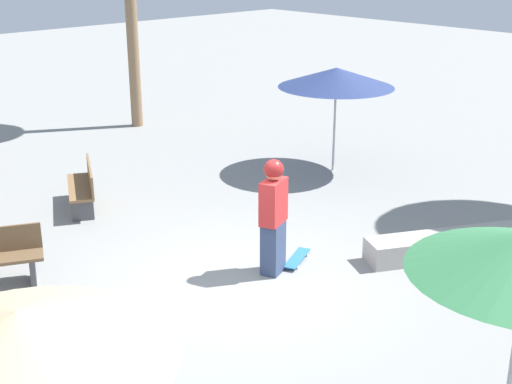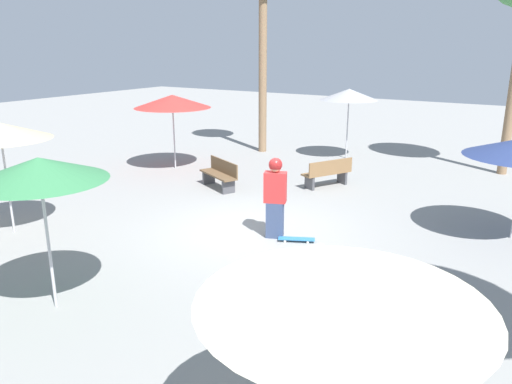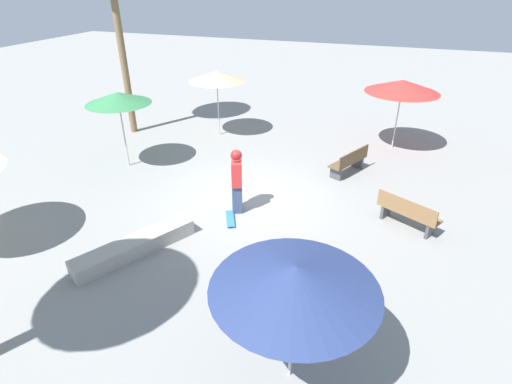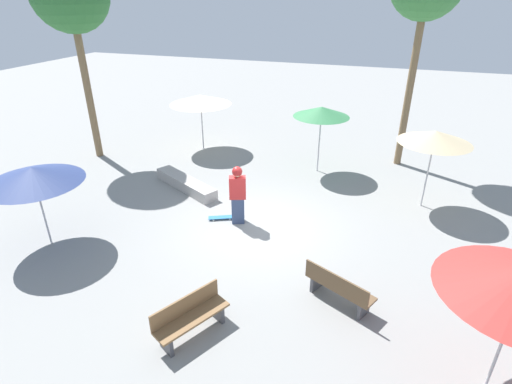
{
  "view_description": "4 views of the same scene",
  "coord_description": "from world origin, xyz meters",
  "px_view_note": "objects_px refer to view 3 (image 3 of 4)",
  "views": [
    {
      "loc": [
        -6.32,
        -7.11,
        4.88
      ],
      "look_at": [
        0.38,
        0.04,
        1.35
      ],
      "focal_mm": 50.0,
      "sensor_mm": 36.0,
      "label": 1
    },
    {
      "loc": [
        5.81,
        -9.17,
        4.16
      ],
      "look_at": [
        0.23,
        -0.19,
        1.02
      ],
      "focal_mm": 35.0,
      "sensor_mm": 36.0,
      "label": 2
    },
    {
      "loc": [
        9.41,
        3.58,
        5.8
      ],
      "look_at": [
        0.67,
        0.49,
        0.69
      ],
      "focal_mm": 28.0,
      "sensor_mm": 36.0,
      "label": 3
    },
    {
      "loc": [
        -3.23,
        9.6,
        6.24
      ],
      "look_at": [
        0.19,
        -0.38,
        0.93
      ],
      "focal_mm": 28.0,
      "sensor_mm": 36.0,
      "label": 4
    }
  ],
  "objects_px": {
    "bench_far": "(408,213)",
    "shade_umbrella_tan": "(217,76)",
    "shade_umbrella_navy": "(295,278)",
    "skateboard": "(230,219)",
    "shade_umbrella_green": "(118,98)",
    "shade_umbrella_red": "(403,86)",
    "bench_near": "(349,162)",
    "concrete_ledge": "(135,246)",
    "skater_main": "(237,179)"
  },
  "relations": [
    {
      "from": "bench_far",
      "to": "shade_umbrella_navy",
      "type": "bearing_deg",
      "value": -80.23
    },
    {
      "from": "skater_main",
      "to": "shade_umbrella_navy",
      "type": "bearing_deg",
      "value": 10.05
    },
    {
      "from": "skateboard",
      "to": "shade_umbrella_green",
      "type": "height_order",
      "value": "shade_umbrella_green"
    },
    {
      "from": "bench_far",
      "to": "shade_umbrella_tan",
      "type": "height_order",
      "value": "shade_umbrella_tan"
    },
    {
      "from": "skater_main",
      "to": "skateboard",
      "type": "bearing_deg",
      "value": -20.16
    },
    {
      "from": "bench_far",
      "to": "shade_umbrella_navy",
      "type": "distance_m",
      "value": 5.72
    },
    {
      "from": "skater_main",
      "to": "bench_far",
      "type": "bearing_deg",
      "value": 77.88
    },
    {
      "from": "skateboard",
      "to": "bench_far",
      "type": "bearing_deg",
      "value": 80.36
    },
    {
      "from": "shade_umbrella_green",
      "to": "shade_umbrella_red",
      "type": "relative_size",
      "value": 0.97
    },
    {
      "from": "concrete_ledge",
      "to": "shade_umbrella_navy",
      "type": "distance_m",
      "value": 5.05
    },
    {
      "from": "skateboard",
      "to": "shade_umbrella_tan",
      "type": "relative_size",
      "value": 0.32
    },
    {
      "from": "shade_umbrella_red",
      "to": "skater_main",
      "type": "bearing_deg",
      "value": -31.65
    },
    {
      "from": "concrete_ledge",
      "to": "bench_near",
      "type": "distance_m",
      "value": 7.23
    },
    {
      "from": "skater_main",
      "to": "concrete_ledge",
      "type": "bearing_deg",
      "value": -51.91
    },
    {
      "from": "skateboard",
      "to": "bench_near",
      "type": "height_order",
      "value": "bench_near"
    },
    {
      "from": "shade_umbrella_green",
      "to": "shade_umbrella_tan",
      "type": "height_order",
      "value": "shade_umbrella_tan"
    },
    {
      "from": "concrete_ledge",
      "to": "bench_far",
      "type": "height_order",
      "value": "bench_far"
    },
    {
      "from": "shade_umbrella_tan",
      "to": "concrete_ledge",
      "type": "bearing_deg",
      "value": 9.83
    },
    {
      "from": "bench_far",
      "to": "shade_umbrella_green",
      "type": "distance_m",
      "value": 9.25
    },
    {
      "from": "concrete_ledge",
      "to": "bench_far",
      "type": "xyz_separation_m",
      "value": [
        -3.27,
        5.95,
        0.24
      ]
    },
    {
      "from": "skateboard",
      "to": "shade_umbrella_tan",
      "type": "xyz_separation_m",
      "value": [
        -5.81,
        -2.91,
        2.28
      ]
    },
    {
      "from": "shade_umbrella_navy",
      "to": "skater_main",
      "type": "bearing_deg",
      "value": -148.95
    },
    {
      "from": "skater_main",
      "to": "shade_umbrella_green",
      "type": "height_order",
      "value": "shade_umbrella_green"
    },
    {
      "from": "concrete_ledge",
      "to": "bench_near",
      "type": "bearing_deg",
      "value": 145.34
    },
    {
      "from": "bench_far",
      "to": "shade_umbrella_tan",
      "type": "bearing_deg",
      "value": 175.59
    },
    {
      "from": "bench_near",
      "to": "bench_far",
      "type": "xyz_separation_m",
      "value": [
        2.68,
        1.84,
        0.0
      ]
    },
    {
      "from": "skater_main",
      "to": "shade_umbrella_red",
      "type": "distance_m",
      "value": 7.39
    },
    {
      "from": "bench_far",
      "to": "shade_umbrella_navy",
      "type": "height_order",
      "value": "shade_umbrella_navy"
    },
    {
      "from": "bench_near",
      "to": "shade_umbrella_green",
      "type": "height_order",
      "value": "shade_umbrella_green"
    },
    {
      "from": "bench_near",
      "to": "shade_umbrella_navy",
      "type": "bearing_deg",
      "value": -153.01
    },
    {
      "from": "skater_main",
      "to": "skateboard",
      "type": "distance_m",
      "value": 1.07
    },
    {
      "from": "shade_umbrella_navy",
      "to": "concrete_ledge",
      "type": "bearing_deg",
      "value": -114.48
    },
    {
      "from": "shade_umbrella_tan",
      "to": "skateboard",
      "type": "bearing_deg",
      "value": 26.62
    },
    {
      "from": "skater_main",
      "to": "shade_umbrella_red",
      "type": "relative_size",
      "value": 0.7
    },
    {
      "from": "skateboard",
      "to": "bench_near",
      "type": "xyz_separation_m",
      "value": [
        -3.91,
        2.56,
        0.37
      ]
    },
    {
      "from": "skater_main",
      "to": "concrete_ledge",
      "type": "distance_m",
      "value": 3.11
    },
    {
      "from": "skateboard",
      "to": "bench_far",
      "type": "distance_m",
      "value": 4.58
    },
    {
      "from": "bench_near",
      "to": "shade_umbrella_green",
      "type": "distance_m",
      "value": 7.65
    },
    {
      "from": "bench_far",
      "to": "shade_umbrella_navy",
      "type": "xyz_separation_m",
      "value": [
        5.21,
        -1.68,
        1.64
      ]
    },
    {
      "from": "shade_umbrella_tan",
      "to": "skater_main",
      "type": "bearing_deg",
      "value": 28.88
    },
    {
      "from": "skateboard",
      "to": "shade_umbrella_green",
      "type": "xyz_separation_m",
      "value": [
        -2.06,
        -4.62,
        2.28
      ]
    },
    {
      "from": "bench_far",
      "to": "shade_umbrella_tan",
      "type": "relative_size",
      "value": 0.64
    },
    {
      "from": "shade_umbrella_navy",
      "to": "shade_umbrella_green",
      "type": "bearing_deg",
      "value": -129.45
    },
    {
      "from": "bench_far",
      "to": "skateboard",
      "type": "bearing_deg",
      "value": -136.67
    },
    {
      "from": "concrete_ledge",
      "to": "shade_umbrella_tan",
      "type": "relative_size",
      "value": 1.13
    },
    {
      "from": "skater_main",
      "to": "shade_umbrella_navy",
      "type": "height_order",
      "value": "shade_umbrella_navy"
    },
    {
      "from": "bench_far",
      "to": "shade_umbrella_green",
      "type": "relative_size",
      "value": 0.64
    },
    {
      "from": "shade_umbrella_green",
      "to": "skateboard",
      "type": "bearing_deg",
      "value": 65.99
    },
    {
      "from": "concrete_ledge",
      "to": "shade_umbrella_navy",
      "type": "bearing_deg",
      "value": 65.52
    },
    {
      "from": "concrete_ledge",
      "to": "skater_main",
      "type": "bearing_deg",
      "value": 149.08
    }
  ]
}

